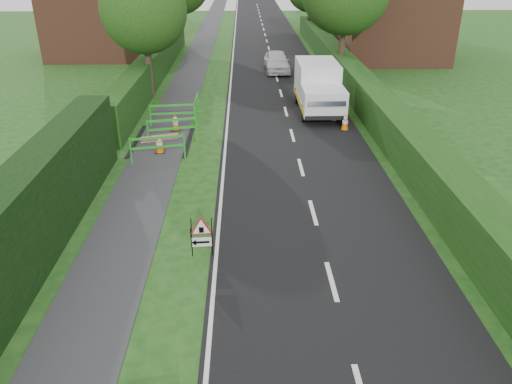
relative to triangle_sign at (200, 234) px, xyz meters
name	(u,v)px	position (x,y,z in m)	size (l,w,h in m)	color
ground	(227,310)	(0.74, -2.19, -0.68)	(120.00, 120.00, 0.00)	#194513
road_surface	(267,43)	(3.24, 32.81, -0.68)	(6.00, 90.00, 0.02)	black
footpath	(203,43)	(-2.26, 32.81, -0.68)	(2.00, 90.00, 0.02)	#2D2D30
hedge_west_near	(1,314)	(-4.26, -2.19, -0.68)	(1.10, 18.00, 2.50)	black
hedge_west_far	(156,79)	(-4.26, 19.81, -0.68)	(1.00, 24.00, 1.80)	#14380F
hedge_east	(362,106)	(7.24, 13.81, -0.68)	(1.20, 50.00, 1.50)	#14380F
house_west	(101,15)	(-9.26, 27.81, 2.22)	(7.50, 7.40, 7.88)	brown
house_east_a	(392,17)	(11.74, 25.81, 2.22)	(7.50, 7.40, 7.88)	brown
tree_nw	(144,10)	(-3.86, 15.81, 3.80)	(4.40, 4.40, 6.70)	#2D2116
triangle_sign	(200,234)	(0.00, 0.00, 0.00)	(0.71, 0.71, 0.98)	black
works_van	(319,87)	(4.82, 12.99, 0.53)	(1.98, 5.01, 2.28)	silver
traffic_cone_0	(345,122)	(5.63, 10.00, -0.29)	(0.38, 0.38, 0.79)	black
traffic_cone_1	(335,113)	(5.39, 11.31, -0.29)	(0.38, 0.38, 0.79)	black
traffic_cone_2	(344,100)	(6.22, 13.56, -0.29)	(0.38, 0.38, 0.79)	black
traffic_cone_3	(159,144)	(-2.17, 7.44, -0.29)	(0.38, 0.38, 0.79)	black
traffic_cone_4	(175,122)	(-1.87, 10.09, -0.29)	(0.38, 0.38, 0.79)	black
ped_barrier_0	(158,145)	(-2.10, 6.65, -0.05)	(2.09, 0.76, 1.00)	#209C1C
ped_barrier_1	(172,127)	(-1.83, 8.78, -0.05)	(2.09, 0.81, 1.00)	#209C1C
ped_barrier_2	(172,112)	(-2.08, 10.91, -0.05)	(2.09, 0.57, 1.00)	#209C1C
ped_barrier_3	(196,105)	(-1.08, 11.89, -0.05)	(0.35, 2.06, 1.00)	#209C1C
redwhite_plank	(161,149)	(-2.23, 7.91, -0.68)	(1.50, 0.04, 0.25)	red
hatchback_car	(277,61)	(3.34, 21.85, -0.03)	(1.55, 3.84, 1.31)	silver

